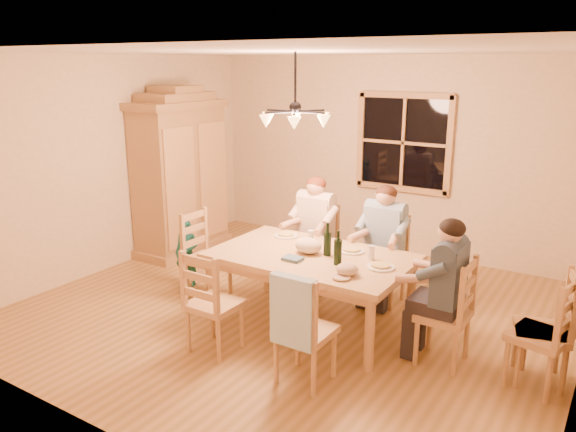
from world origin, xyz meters
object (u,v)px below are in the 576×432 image
Objects in this scene: adult_plaid_man at (384,230)px; wine_bottle_b at (338,248)px; chair_near_left at (215,319)px; wine_bottle_a at (327,239)px; chair_far_left at (315,262)px; chair_end_left at (208,271)px; adult_slate_man at (447,274)px; dining_table at (311,264)px; chair_near_right at (305,347)px; chair_spare_front at (539,348)px; chandelier at (295,117)px; armoire at (181,177)px; child at (187,253)px; chair_end_right at (442,330)px; adult_woman at (315,218)px; chair_spare_back at (537,353)px; chair_far_right at (382,276)px.

adult_plaid_man is 2.65× the size of wine_bottle_b.
wine_bottle_a is at bearing 57.47° from chair_near_left.
chair_far_left and chair_end_left have the same top height.
adult_slate_man is at bearing 153.43° from chair_far_left.
adult_plaid_man is at bearing 67.40° from dining_table.
chair_near_right and chair_spare_front have the same top height.
chandelier is 0.33× the size of armoire.
chair_near_left is at bearing -60.92° from child.
chandelier is at bearing 125.73° from chair_near_right.
wine_bottle_a is 0.27m from wine_bottle_b.
chair_end_right is at bearing 153.43° from chair_far_left.
adult_woman is 2.82m from chair_spare_back.
wine_bottle_b is 2.21m from child.
chair_far_right is (0.87, -0.00, 0.00)m from chair_far_left.
adult_woman is 2.65× the size of wine_bottle_a.
adult_slate_man is (1.84, 0.91, 0.54)m from chair_near_left.
chair_end_right is 1.19m from wine_bottle_b.
chair_near_right is 2.06m from chair_end_left.
armoire reaches higher than chair_spare_front.
adult_woman is 1.09× the size of child.
adult_slate_man is 1.22m from wine_bottle_a.
adult_slate_man is (2.71, -0.01, 0.54)m from chair_end_left.
chair_end_right is (4.09, -1.10, -0.75)m from armoire.
chair_far_right is at bearing 117.98° from chair_end_left.
chandelier is 2.33× the size of wine_bottle_b.
adult_plaid_man is 2.35m from child.
chair_near_left and chair_spare_front have the same top height.
chandelier reaches higher than adult_slate_man.
dining_table is 1.40m from chair_end_right.
armoire is at bearing -4.10° from chair_far_left.
adult_plaid_man is (0.87, 1.84, 0.54)m from chair_near_left.
wine_bottle_b reaches higher than chair_far_left.
chair_far_left is 1.26m from chair_end_left.
chair_near_right is at bearing 63.43° from chair_end_left.
chair_spare_back is (1.78, 0.13, -0.62)m from wine_bottle_b.
chair_far_right is at bearing 93.37° from chair_near_right.
armoire is 2.32× the size of chair_spare_back.
wine_bottle_b is at bearing 106.59° from chair_spare_back.
chair_near_right is at bearing 136.74° from chair_end_right.
chair_far_left is at bearing -75.74° from adult_woman.
chair_far_right is 1.02m from adult_woman.
wine_bottle_b is at bearing 88.46° from adult_plaid_man.
adult_woman is at bearing 104.26° from chair_far_left.
child is at bearing 100.78° from chair_spare_back.
chair_near_right is 3.00× the size of wine_bottle_b.
chair_near_left is 2.79m from chair_spare_back.
chair_spare_back is at bearing 152.91° from chair_far_right.
chair_near_left is 1.32m from wine_bottle_b.
chair_end_left is 3.00× the size of wine_bottle_a.
child is (-1.47, -0.07, -1.68)m from chandelier.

